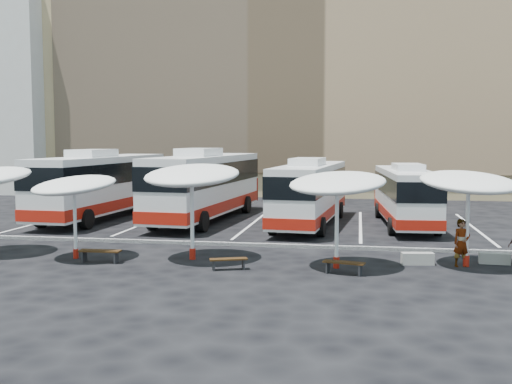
% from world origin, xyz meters
% --- Properties ---
extents(ground, '(120.00, 120.00, 0.00)m').
position_xyz_m(ground, '(0.00, 0.00, 0.00)').
color(ground, black).
rests_on(ground, ground).
extents(sandstone_building, '(42.00, 18.25, 29.60)m').
position_xyz_m(sandstone_building, '(0.00, 31.87, 12.63)').
color(sandstone_building, tan).
rests_on(sandstone_building, ground).
extents(apartment_block, '(14.00, 14.00, 18.00)m').
position_xyz_m(apartment_block, '(-28.00, 28.00, 9.00)').
color(apartment_block, silver).
rests_on(apartment_block, ground).
extents(curb_divider, '(34.00, 0.25, 0.15)m').
position_xyz_m(curb_divider, '(0.00, 0.50, 0.07)').
color(curb_divider, black).
rests_on(curb_divider, ground).
extents(bay_lines, '(24.15, 12.00, 0.01)m').
position_xyz_m(bay_lines, '(0.00, 8.00, 0.01)').
color(bay_lines, white).
rests_on(bay_lines, ground).
extents(bus_0, '(3.63, 13.23, 4.15)m').
position_xyz_m(bus_0, '(-9.32, 8.43, 2.12)').
color(bus_0, white).
rests_on(bus_0, ground).
extents(bus_1, '(3.99, 13.53, 4.23)m').
position_xyz_m(bus_1, '(-2.94, 8.62, 2.16)').
color(bus_1, white).
rests_on(bus_1, ground).
extents(bus_2, '(3.53, 11.95, 3.74)m').
position_xyz_m(bus_2, '(3.25, 7.64, 1.91)').
color(bus_2, white).
rests_on(bus_2, ground).
extents(bus_3, '(3.04, 10.96, 3.44)m').
position_xyz_m(bus_3, '(8.38, 8.36, 1.76)').
color(bus_3, white).
rests_on(bus_3, ground).
extents(sunshade_1, '(4.35, 4.37, 3.42)m').
position_xyz_m(sunshade_1, '(-5.19, -3.33, 2.91)').
color(sunshade_1, white).
rests_on(sunshade_1, ground).
extents(sunshade_2, '(4.23, 4.27, 3.90)m').
position_xyz_m(sunshade_2, '(-0.56, -2.73, 3.31)').
color(sunshade_2, white).
rests_on(sunshade_2, ground).
extents(sunshade_3, '(4.56, 4.58, 3.68)m').
position_xyz_m(sunshade_3, '(5.10, -3.38, 3.13)').
color(sunshade_3, white).
rests_on(sunshade_3, ground).
extents(sunshade_4, '(4.60, 4.63, 3.69)m').
position_xyz_m(sunshade_4, '(9.86, -2.29, 3.14)').
color(sunshade_4, white).
rests_on(sunshade_4, ground).
extents(wood_bench_1, '(1.62, 0.49, 0.49)m').
position_xyz_m(wood_bench_1, '(-3.87, -3.97, 0.38)').
color(wood_bench_1, black).
rests_on(wood_bench_1, ground).
extents(wood_bench_2, '(1.41, 0.81, 0.42)m').
position_xyz_m(wood_bench_2, '(1.25, -4.36, 0.32)').
color(wood_bench_2, black).
rests_on(wood_bench_2, ground).
extents(wood_bench_3, '(1.51, 0.72, 0.45)m').
position_xyz_m(wood_bench_3, '(5.40, -4.37, 0.34)').
color(wood_bench_3, black).
rests_on(wood_bench_3, ground).
extents(conc_bench_0, '(1.24, 0.56, 0.45)m').
position_xyz_m(conc_bench_0, '(8.11, -2.23, 0.22)').
color(conc_bench_0, gray).
rests_on(conc_bench_0, ground).
extents(conc_bench_1, '(1.15, 0.47, 0.42)m').
position_xyz_m(conc_bench_1, '(11.00, -1.63, 0.21)').
color(conc_bench_1, gray).
rests_on(conc_bench_1, ground).
extents(passenger_0, '(0.75, 0.61, 1.78)m').
position_xyz_m(passenger_0, '(9.67, -2.33, 0.89)').
color(passenger_0, black).
rests_on(passenger_0, ground).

